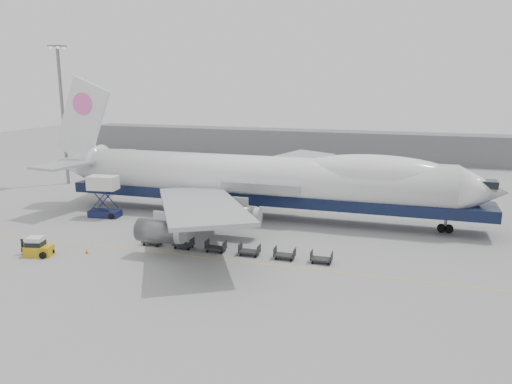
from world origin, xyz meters
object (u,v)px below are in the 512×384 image
(airliner, at_px, (265,179))
(catering_truck, at_px, (104,194))
(baggage_tug, at_px, (38,247))
(ground_worker, at_px, (23,247))

(airliner, xyz_separation_m, catering_truck, (-22.07, -6.54, -2.20))
(baggage_tug, height_order, ground_worker, baggage_tug)
(airliner, distance_m, catering_truck, 23.12)
(baggage_tug, distance_m, ground_worker, 1.88)
(airliner, xyz_separation_m, baggage_tug, (-19.73, -22.97, -4.67))
(ground_worker, bearing_deg, airliner, -46.54)
(airliner, xyz_separation_m, ground_worker, (-21.61, -23.14, -4.70))
(airliner, height_order, catering_truck, airliner)
(catering_truck, height_order, ground_worker, catering_truck)
(airliner, relative_size, ground_worker, 36.39)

